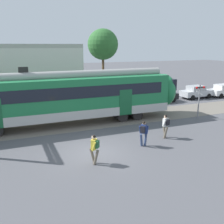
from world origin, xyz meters
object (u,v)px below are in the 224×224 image
object	(u,v)px
pedestrian_navy	(144,131)
parked_car_white	(224,90)
crossing_signal	(199,96)
parked_car_black	(160,95)
pedestrian_yellow	(94,147)
pedestrian_white	(166,124)
parked_car_silver	(196,92)

from	to	relation	value
pedestrian_navy	parked_car_white	xyz separation A→B (m)	(17.53, 10.99, -0.21)
crossing_signal	parked_car_black	bearing A→B (deg)	85.30
pedestrian_yellow	pedestrian_navy	xyz separation A→B (m)	(3.70, 1.29, 0.00)
pedestrian_yellow	parked_car_black	xyz separation A→B (m)	(11.98, 12.43, -0.21)
parked_car_white	crossing_signal	xyz separation A→B (m)	(-9.83, -6.97, 1.23)
parked_car_white	crossing_signal	distance (m)	12.12
pedestrian_white	parked_car_black	xyz separation A→B (m)	(6.12, 10.37, -0.21)
pedestrian_yellow	pedestrian_white	distance (m)	6.21
pedestrian_navy	parked_car_silver	size ratio (longest dim) A/B	0.41
parked_car_silver	crossing_signal	xyz separation A→B (m)	(-5.90, -7.37, 1.23)
pedestrian_yellow	pedestrian_navy	distance (m)	3.92
parked_car_black	parked_car_white	distance (m)	9.25
pedestrian_navy	pedestrian_white	bearing A→B (deg)	19.65
pedestrian_yellow	parked_car_black	world-z (taller)	pedestrian_yellow
pedestrian_yellow	parked_car_silver	xyz separation A→B (m)	(17.30, 12.67, -0.21)
pedestrian_white	crossing_signal	bearing A→B (deg)	30.37
pedestrian_yellow	parked_car_white	distance (m)	24.52
pedestrian_navy	parked_car_silver	bearing A→B (deg)	39.94
pedestrian_yellow	parked_car_silver	world-z (taller)	pedestrian_yellow
parked_car_white	pedestrian_navy	bearing A→B (deg)	-147.91
pedestrian_navy	parked_car_black	world-z (taller)	pedestrian_navy
pedestrian_yellow	pedestrian_navy	world-z (taller)	same
pedestrian_white	crossing_signal	xyz separation A→B (m)	(5.54, 3.24, 1.02)
pedestrian_navy	parked_car_silver	world-z (taller)	pedestrian_navy
pedestrian_navy	parked_car_black	distance (m)	13.89
pedestrian_navy	pedestrian_white	size ratio (longest dim) A/B	1.00
pedestrian_yellow	parked_car_white	xyz separation A→B (m)	(21.23, 12.28, -0.21)
parked_car_silver	pedestrian_white	bearing A→B (deg)	-137.15
parked_car_black	parked_car_silver	bearing A→B (deg)	2.59
pedestrian_navy	parked_car_silver	distance (m)	17.74
parked_car_silver	parked_car_white	world-z (taller)	same
crossing_signal	pedestrian_white	bearing A→B (deg)	-149.63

